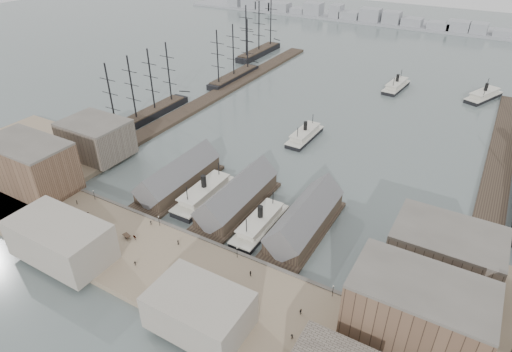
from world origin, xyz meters
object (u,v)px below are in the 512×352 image
Objects in this scene: tram at (371,342)px; horse_cart_right at (193,277)px; horse_cart_center at (132,237)px; ferry_docked_west at (205,193)px; horse_cart_left at (84,213)px.

tram reaches higher than horse_cart_right.
horse_cart_center is 27.61m from horse_cart_right.
ferry_docked_west is 31.94m from horse_cart_center.
ferry_docked_west is 6.04× the size of horse_cart_right.
horse_cart_left is at bearing 170.37° from tram.
ferry_docked_west is at bearing 50.00° from horse_cart_right.
tram reaches higher than horse_cart_center.
horse_cart_right is (22.02, -35.96, 0.38)m from ferry_docked_west.
ferry_docked_west is 6.20× the size of horse_cart_left.
tram is (71.48, -32.67, 1.50)m from ferry_docked_west.
tram reaches higher than horse_cart_left.
horse_cart_right is at bearing -58.52° from ferry_docked_west.
horse_cart_right is at bearing -74.56° from horse_cart_left.
horse_cart_left is 50.05m from horse_cart_right.
horse_cart_right is at bearing 175.42° from tram.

